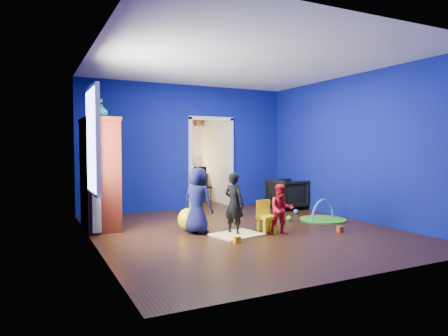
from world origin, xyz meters
name	(u,v)px	position (x,y,z in m)	size (l,w,h in m)	color
floor	(244,231)	(0.00, 0.00, 0.00)	(5.00, 5.50, 0.01)	black
ceiling	(245,62)	(0.00, 0.00, 2.90)	(5.00, 5.50, 0.01)	white
wall_back	(188,147)	(0.00, 2.75, 1.45)	(5.00, 0.02, 2.90)	navy
wall_front	(366,147)	(0.00, -2.75, 1.45)	(5.00, 0.02, 2.90)	navy
wall_left	(94,147)	(-2.50, 0.00, 1.45)	(0.02, 5.50, 2.90)	navy
wall_right	(354,147)	(2.50, 0.00, 1.45)	(0.02, 5.50, 2.90)	navy
alcove	(197,155)	(0.60, 3.62, 1.25)	(1.00, 1.75, 2.50)	silver
armchair	(287,194)	(2.10, 1.71, 0.35)	(0.75, 0.77, 0.70)	black
child_black	(234,204)	(-0.30, -0.19, 0.52)	(0.38, 0.25, 1.03)	black
child_navy	(198,201)	(-0.82, 0.15, 0.56)	(0.54, 0.35, 1.11)	#0F1738
toddler_red	(281,209)	(0.40, -0.53, 0.42)	(0.41, 0.32, 0.84)	#B61813
vase	(101,111)	(-2.22, 1.02, 2.07)	(0.21, 0.21, 0.22)	#0C5367
potted_plant	(97,108)	(-2.22, 1.54, 2.16)	(0.23, 0.23, 0.40)	green
tv_armoire	(100,174)	(-2.22, 1.32, 0.98)	(0.58, 1.14, 1.96)	#371209
crt_tv	(102,171)	(-2.18, 1.32, 1.02)	(0.46, 0.70, 0.54)	silver
yellow_blanket	(237,235)	(-0.30, -0.29, 0.01)	(0.75, 0.60, 0.03)	#F2E07A
hopper_ball	(189,219)	(-0.87, 0.40, 0.20)	(0.41, 0.41, 0.41)	yellow
kid_chair	(267,218)	(0.25, -0.33, 0.25)	(0.28, 0.28, 0.50)	yellow
play_mat	(323,219)	(1.90, 0.20, 0.01)	(0.91, 0.91, 0.02)	#409B23
toy_arch	(323,219)	(1.90, 0.20, 0.02)	(0.81, 0.81, 0.05)	#3F8CD8
window_left	(91,141)	(-2.48, 0.35, 1.55)	(0.03, 0.95, 1.55)	white
curtain	(94,159)	(-2.37, 0.90, 1.25)	(0.14, 0.42, 2.40)	slate
doorway	(211,164)	(0.60, 2.75, 1.05)	(1.16, 0.10, 2.10)	white
study_desk	(189,186)	(0.60, 4.26, 0.38)	(0.88, 0.44, 0.75)	#3D140A
desk_monitor	(187,165)	(0.60, 4.38, 0.95)	(0.40, 0.05, 0.32)	black
desk_lamp	(178,166)	(0.32, 4.32, 0.93)	(0.14, 0.14, 0.14)	#FFD88C
folding_chair	(202,186)	(0.60, 3.30, 0.46)	(0.40, 0.40, 0.92)	black
book_shelf	(187,127)	(0.60, 4.37, 2.02)	(0.88, 0.24, 0.04)	white
toy_0	(340,229)	(1.41, -0.83, 0.05)	(0.10, 0.08, 0.10)	#DB4824
toy_1	(296,211)	(1.85, 1.03, 0.06)	(0.11, 0.11, 0.11)	blue
toy_2	(237,240)	(-0.54, -0.74, 0.05)	(0.10, 0.08, 0.10)	#FFAC0D
toy_3	(289,218)	(1.23, 0.41, 0.06)	(0.11, 0.11, 0.11)	green
toy_4	(279,218)	(1.07, 0.53, 0.05)	(0.10, 0.08, 0.10)	#C449C0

